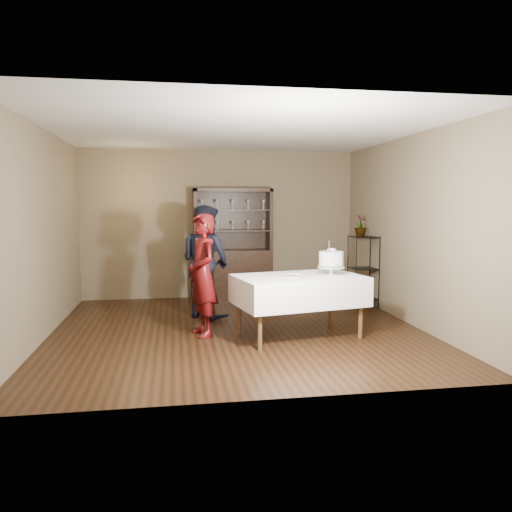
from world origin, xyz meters
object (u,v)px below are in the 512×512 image
(cake_table, at_px, (299,290))
(potted_plant, at_px, (360,226))
(china_hutch, at_px, (233,263))
(woman, at_px, (202,275))
(plant_etagere, at_px, (363,268))
(cake, at_px, (331,260))
(man, at_px, (205,262))

(cake_table, distance_m, potted_plant, 2.41)
(china_hutch, height_order, woman, china_hutch)
(plant_etagere, xyz_separation_m, cake, (-1.11, -1.69, 0.35))
(woman, xyz_separation_m, cake, (1.66, -0.27, 0.19))
(china_hutch, height_order, plant_etagere, china_hutch)
(china_hutch, distance_m, potted_plant, 2.37)
(woman, xyz_separation_m, potted_plant, (2.72, 1.47, 0.56))
(plant_etagere, bearing_deg, cake, -123.30)
(china_hutch, relative_size, man, 1.17)
(cake, bearing_deg, cake_table, 179.91)
(plant_etagere, bearing_deg, man, -172.82)
(china_hutch, xyz_separation_m, plant_etagere, (2.08, -1.05, -0.01))
(china_hutch, xyz_separation_m, woman, (-0.69, -2.47, 0.14))
(cake_table, bearing_deg, woman, 167.42)
(cake_table, distance_m, cake, 0.57)
(plant_etagere, relative_size, cake, 2.46)
(woman, height_order, potted_plant, woman)
(plant_etagere, relative_size, woman, 0.75)
(plant_etagere, distance_m, potted_plant, 0.72)
(plant_etagere, xyz_separation_m, cake_table, (-1.54, -1.69, -0.04))
(china_hutch, height_order, man, china_hutch)
(plant_etagere, distance_m, woman, 3.11)
(plant_etagere, bearing_deg, cake_table, -132.30)
(plant_etagere, distance_m, man, 2.69)
(potted_plant, bearing_deg, plant_etagere, -46.04)
(china_hutch, distance_m, cake, 2.93)
(cake, bearing_deg, potted_plant, 58.49)
(plant_etagere, xyz_separation_m, man, (-2.67, -0.34, 0.20))
(man, xyz_separation_m, potted_plant, (2.62, 0.38, 0.51))
(potted_plant, bearing_deg, china_hutch, 153.72)
(cake_table, bearing_deg, man, 129.68)
(plant_etagere, distance_m, cake, 2.05)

